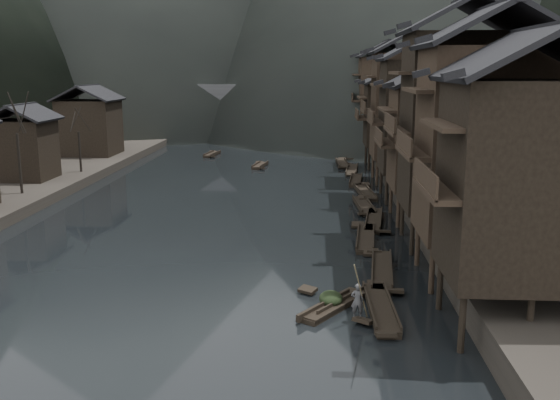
{
  "coord_description": "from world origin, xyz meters",
  "views": [
    {
      "loc": [
        8.05,
        -35.1,
        11.72
      ],
      "look_at": [
        5.5,
        8.19,
        2.5
      ],
      "focal_mm": 40.0,
      "sensor_mm": 36.0,
      "label": 1
    }
  ],
  "objects": [
    {
      "name": "bamboo_pole",
      "position": [
        10.25,
        -7.37,
        3.88
      ],
      "size": [
        0.96,
        1.69,
        3.54
      ],
      "primitive_type": "cylinder",
      "rotation": [
        0.48,
        0.0,
        -0.5
      ],
      "color": "#8C7A51",
      "rests_on": "boatman"
    },
    {
      "name": "hero_sampan",
      "position": [
        9.0,
        -5.81,
        0.2
      ],
      "size": [
        3.76,
        4.97,
        0.44
      ],
      "color": "black",
      "rests_on": "water"
    },
    {
      "name": "right_bank",
      "position": [
        35.0,
        40.0,
        0.9
      ],
      "size": [
        40.0,
        200.0,
        1.8
      ],
      "primitive_type": "cube",
      "color": "#2D2823",
      "rests_on": "ground"
    },
    {
      "name": "stone_bridge",
      "position": [
        -0.0,
        72.0,
        5.11
      ],
      "size": [
        40.0,
        6.0,
        9.0
      ],
      "color": "#4C4C4F",
      "rests_on": "ground"
    },
    {
      "name": "left_houses",
      "position": [
        -20.5,
        20.12,
        5.66
      ],
      "size": [
        8.1,
        53.2,
        8.73
      ],
      "color": "black",
      "rests_on": "left_bank"
    },
    {
      "name": "boatman",
      "position": [
        10.05,
        -7.37,
        1.28
      ],
      "size": [
        0.62,
        0.42,
        1.67
      ],
      "primitive_type": "imported",
      "rotation": [
        0.0,
        0.0,
        3.18
      ],
      "color": "#4F4F52",
      "rests_on": "hero_sampan"
    },
    {
      "name": "water",
      "position": [
        0.0,
        0.0,
        0.0
      ],
      "size": [
        300.0,
        300.0,
        0.0
      ],
      "primitive_type": "plane",
      "color": "black",
      "rests_on": "ground"
    },
    {
      "name": "moored_sampans",
      "position": [
        12.01,
        26.68,
        0.2
      ],
      "size": [
        3.06,
        72.23,
        0.47
      ],
      "color": "black",
      "rests_on": "water"
    },
    {
      "name": "cargo_heap",
      "position": [
        8.86,
        -5.6,
        0.8
      ],
      "size": [
        1.18,
        1.55,
        0.71
      ],
      "primitive_type": "ellipsoid",
      "color": "black",
      "rests_on": "hero_sampan"
    },
    {
      "name": "stilt_houses",
      "position": [
        17.28,
        19.09,
        9.08
      ],
      "size": [
        9.0,
        67.6,
        16.29
      ],
      "color": "black",
      "rests_on": "ground"
    },
    {
      "name": "midriver_boats",
      "position": [
        -2.55,
        43.88,
        0.2
      ],
      "size": [
        9.14,
        14.74,
        0.44
      ],
      "color": "black",
      "rests_on": "water"
    }
  ]
}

